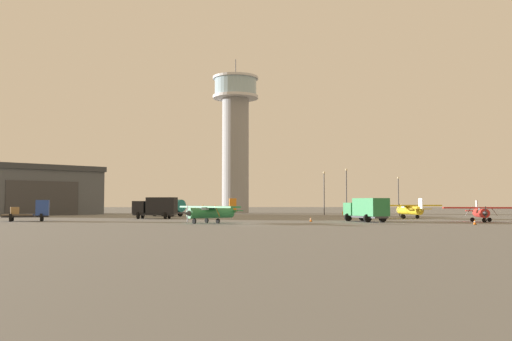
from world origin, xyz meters
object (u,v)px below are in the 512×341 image
at_px(truck_box_black, 156,207).
at_px(traffic_cone_near_right, 475,222).
at_px(control_tower, 235,133).
at_px(truck_fuel_tanker_teal, 168,207).
at_px(truck_box_green, 367,209).
at_px(airplane_red, 481,212).
at_px(light_post_east, 324,189).
at_px(airplane_green, 211,212).
at_px(light_post_west, 398,191).
at_px(traffic_cone_near_left, 311,219).
at_px(airplane_yellow, 410,209).
at_px(light_post_north, 346,187).
at_px(truck_flatbed_blue, 34,211).
at_px(car_orange, 356,212).

relative_size(truck_box_black, traffic_cone_near_right, 11.07).
bearing_deg(control_tower, truck_box_black, -106.87).
xyz_separation_m(truck_fuel_tanker_teal, truck_box_green, (27.10, -27.70, 0.01)).
height_order(control_tower, airplane_red, control_tower).
distance_m(truck_box_black, light_post_east, 36.59).
xyz_separation_m(airplane_green, truck_box_black, (-8.48, 17.45, 0.38)).
relative_size(airplane_green, light_post_east, 1.03).
bearing_deg(truck_box_green, light_post_west, -38.75).
height_order(light_post_west, traffic_cone_near_right, light_post_west).
height_order(truck_box_black, traffic_cone_near_left, truck_box_black).
bearing_deg(airplane_yellow, traffic_cone_near_right, 170.82).
height_order(airplane_green, light_post_east, light_post_east).
xyz_separation_m(airplane_yellow, traffic_cone_near_right, (-0.39, -22.16, -1.09)).
height_order(light_post_west, light_post_north, light_post_north).
relative_size(light_post_east, traffic_cone_near_right, 14.05).
relative_size(truck_fuel_tanker_teal, light_post_east, 0.77).
height_order(airplane_red, truck_flatbed_blue, truck_flatbed_blue).
bearing_deg(traffic_cone_near_left, airplane_green, -163.13).
xyz_separation_m(control_tower, truck_box_green, (15.30, -53.91, -15.94)).
bearing_deg(truck_fuel_tanker_teal, control_tower, -74.94).
relative_size(airplane_green, truck_fuel_tanker_teal, 1.34).
xyz_separation_m(truck_flatbed_blue, light_post_west, (60.40, 42.43, 3.37)).
bearing_deg(airplane_red, truck_flatbed_blue, -80.18).
bearing_deg(truck_box_black, traffic_cone_near_left, 155.26).
height_order(truck_box_black, light_post_west, light_post_west).
bearing_deg(car_orange, truck_flatbed_blue, -135.94).
xyz_separation_m(airplane_red, car_orange, (-9.69, 24.77, -0.50)).
height_order(truck_box_black, traffic_cone_near_right, truck_box_black).
bearing_deg(light_post_west, traffic_cone_near_right, -99.47).
bearing_deg(light_post_north, control_tower, 140.73).
height_order(airplane_red, light_post_east, light_post_east).
bearing_deg(traffic_cone_near_right, truck_box_green, 133.74).
relative_size(airplane_yellow, car_orange, 2.09).
height_order(airplane_green, airplane_red, airplane_green).
bearing_deg(traffic_cone_near_left, truck_flatbed_blue, 172.87).
bearing_deg(light_post_north, airplane_yellow, -80.46).
distance_m(truck_box_green, light_post_west, 50.51).
height_order(truck_fuel_tanker_teal, light_post_north, light_post_north).
height_order(truck_box_black, light_post_north, light_post_north).
xyz_separation_m(control_tower, truck_fuel_tanker_teal, (-11.80, -26.21, -15.95)).
distance_m(truck_fuel_tanker_teal, light_post_east, 29.77).
xyz_separation_m(control_tower, traffic_cone_near_left, (8.37, -53.86, -17.26)).
bearing_deg(airplane_green, truck_box_green, 151.97).
bearing_deg(truck_box_green, car_orange, -27.16).
distance_m(airplane_yellow, truck_box_black, 37.09).
height_order(airplane_green, light_post_west, light_post_west).
bearing_deg(truck_box_green, airplane_red, -111.17).
height_order(airplane_yellow, car_orange, airplane_yellow).
xyz_separation_m(light_post_east, traffic_cone_near_right, (8.06, -46.08, -4.63)).
height_order(car_orange, traffic_cone_near_left, car_orange).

